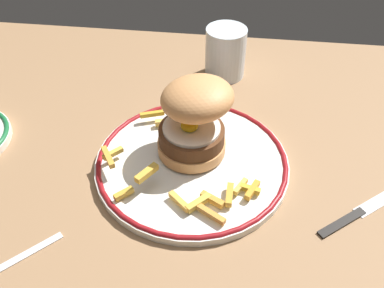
{
  "coord_description": "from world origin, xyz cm",
  "views": [
    {
      "loc": [
        2.05,
        -44.11,
        46.57
      ],
      "look_at": [
        -3.8,
        1.48,
        4.6
      ],
      "focal_mm": 39.92,
      "sensor_mm": 36.0,
      "label": 1
    }
  ],
  "objects": [
    {
      "name": "dinner_plate",
      "position": [
        -3.8,
        1.48,
        0.84
      ],
      "size": [
        29.3,
        29.3,
        1.6
      ],
      "color": "white",
      "rests_on": "ground_plane"
    },
    {
      "name": "water_glass",
      "position": [
        -0.74,
        27.66,
        4.32
      ],
      "size": [
        7.69,
        7.69,
        9.62
      ],
      "color": "silver",
      "rests_on": "ground_plane"
    },
    {
      "name": "burger",
      "position": [
        -3.75,
        4.13,
        7.64
      ],
      "size": [
        14.75,
        14.51,
        12.28
      ],
      "color": "tan",
      "rests_on": "dinner_plate"
    },
    {
      "name": "ground_plane",
      "position": [
        0.0,
        0.0,
        -2.0
      ],
      "size": [
        125.43,
        86.14,
        4.0
      ],
      "primitive_type": "cube",
      "color": "#916C49"
    },
    {
      "name": "knife",
      "position": [
        20.31,
        -4.49,
        0.26
      ],
      "size": [
        15.01,
        12.4,
        0.7
      ],
      "color": "black",
      "rests_on": "ground_plane"
    },
    {
      "name": "fork",
      "position": [
        -24.52,
        -18.73,
        0.18
      ],
      "size": [
        11.1,
        11.21,
        0.36
      ],
      "color": "silver",
      "rests_on": "ground_plane"
    },
    {
      "name": "fries_pile",
      "position": [
        -4.59,
        -1.2,
        2.47
      ],
      "size": [
        23.69,
        22.7,
        2.87
      ],
      "color": "gold",
      "rests_on": "dinner_plate"
    }
  ]
}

